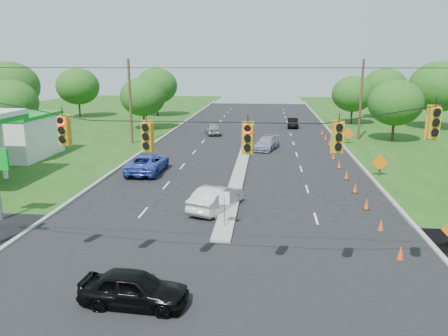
# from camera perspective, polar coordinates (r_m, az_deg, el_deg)

# --- Properties ---
(ground) EXTENTS (160.00, 160.00, 0.00)m
(ground) POSITION_cam_1_polar(r_m,az_deg,el_deg) (17.94, -1.95, -14.93)
(ground) COLOR black
(ground) RESTS_ON ground
(cross_street) EXTENTS (160.00, 14.00, 0.02)m
(cross_street) POSITION_cam_1_polar(r_m,az_deg,el_deg) (17.94, -1.95, -14.93)
(cross_street) COLOR black
(cross_street) RESTS_ON ground
(curb_left) EXTENTS (0.25, 110.00, 0.16)m
(curb_left) POSITION_cam_1_polar(r_m,az_deg,el_deg) (48.01, -9.15, 3.10)
(curb_left) COLOR gray
(curb_left) RESTS_ON ground
(curb_right) EXTENTS (0.25, 110.00, 0.16)m
(curb_right) POSITION_cam_1_polar(r_m,az_deg,el_deg) (47.09, 15.38, 2.59)
(curb_right) COLOR gray
(curb_right) RESTS_ON ground
(median) EXTENTS (1.00, 34.00, 0.18)m
(median) POSITION_cam_1_polar(r_m,az_deg,el_deg) (37.67, 2.32, 0.41)
(median) COLOR gray
(median) RESTS_ON ground
(median_sign) EXTENTS (0.55, 0.06, 2.05)m
(median_sign) POSITION_cam_1_polar(r_m,az_deg,el_deg) (22.85, 0.04, -4.52)
(median_sign) COLOR gray
(median_sign) RESTS_ON ground
(signal_span) EXTENTS (25.60, 0.32, 9.00)m
(signal_span) POSITION_cam_1_polar(r_m,az_deg,el_deg) (15.21, -2.79, -0.07)
(signal_span) COLOR #422D1C
(signal_span) RESTS_ON ground
(utility_pole_far_left) EXTENTS (0.28, 0.28, 9.00)m
(utility_pole_far_left) POSITION_cam_1_polar(r_m,az_deg,el_deg) (48.09, -12.14, 8.41)
(utility_pole_far_left) COLOR #422D1C
(utility_pole_far_left) RESTS_ON ground
(utility_pole_far_right) EXTENTS (0.28, 0.28, 9.00)m
(utility_pole_far_right) POSITION_cam_1_polar(r_m,az_deg,el_deg) (51.82, 17.45, 8.44)
(utility_pole_far_right) COLOR #422D1C
(utility_pole_far_right) RESTS_ON ground
(cone_0) EXTENTS (0.32, 0.32, 0.70)m
(cone_0) POSITION_cam_1_polar(r_m,az_deg,el_deg) (21.21, 22.06, -10.25)
(cone_0) COLOR #E04A15
(cone_0) RESTS_ON ground
(cone_1) EXTENTS (0.32, 0.32, 0.70)m
(cone_1) POSITION_cam_1_polar(r_m,az_deg,el_deg) (24.34, 19.82, -6.98)
(cone_1) COLOR #E04A15
(cone_1) RESTS_ON ground
(cone_2) EXTENTS (0.32, 0.32, 0.70)m
(cone_2) POSITION_cam_1_polar(r_m,az_deg,el_deg) (27.56, 18.12, -4.46)
(cone_2) COLOR #E04A15
(cone_2) RESTS_ON ground
(cone_3) EXTENTS (0.32, 0.32, 0.70)m
(cone_3) POSITION_cam_1_polar(r_m,az_deg,el_deg) (30.84, 16.78, -2.47)
(cone_3) COLOR #E04A15
(cone_3) RESTS_ON ground
(cone_4) EXTENTS (0.32, 0.32, 0.70)m
(cone_4) POSITION_cam_1_polar(r_m,az_deg,el_deg) (34.16, 15.71, -0.87)
(cone_4) COLOR #E04A15
(cone_4) RESTS_ON ground
(cone_5) EXTENTS (0.32, 0.32, 0.70)m
(cone_5) POSITION_cam_1_polar(r_m,az_deg,el_deg) (37.52, 14.82, 0.46)
(cone_5) COLOR #E04A15
(cone_5) RESTS_ON ground
(cone_6) EXTENTS (0.32, 0.32, 0.70)m
(cone_6) POSITION_cam_1_polar(r_m,az_deg,el_deg) (40.90, 14.09, 1.56)
(cone_6) COLOR #E04A15
(cone_6) RESTS_ON ground
(cone_7) EXTENTS (0.32, 0.32, 0.70)m
(cone_7) POSITION_cam_1_polar(r_m,az_deg,el_deg) (44.39, 14.23, 2.47)
(cone_7) COLOR #E04A15
(cone_7) RESTS_ON ground
(cone_8) EXTENTS (0.32, 0.32, 0.70)m
(cone_8) POSITION_cam_1_polar(r_m,az_deg,el_deg) (47.79, 13.64, 3.27)
(cone_8) COLOR #E04A15
(cone_8) RESTS_ON ground
(cone_9) EXTENTS (0.32, 0.32, 0.70)m
(cone_9) POSITION_cam_1_polar(r_m,az_deg,el_deg) (51.21, 13.13, 3.97)
(cone_9) COLOR #E04A15
(cone_9) RESTS_ON ground
(cone_10) EXTENTS (0.32, 0.32, 0.70)m
(cone_10) POSITION_cam_1_polar(r_m,az_deg,el_deg) (54.64, 12.68, 4.57)
(cone_10) COLOR #E04A15
(cone_10) RESTS_ON ground
(work_sign_1) EXTENTS (1.27, 0.58, 1.37)m
(work_sign_1) POSITION_cam_1_polar(r_m,az_deg,el_deg) (35.50, 19.70, 0.61)
(work_sign_1) COLOR black
(work_sign_1) RESTS_ON ground
(work_sign_2) EXTENTS (1.27, 0.58, 1.37)m
(work_sign_2) POSITION_cam_1_polar(r_m,az_deg,el_deg) (48.97, 15.90, 4.26)
(work_sign_2) COLOR black
(work_sign_2) RESTS_ON ground
(tree_2) EXTENTS (5.88, 5.88, 6.86)m
(tree_2) POSITION_cam_1_polar(r_m,az_deg,el_deg) (53.78, -26.09, 7.68)
(tree_2) COLOR black
(tree_2) RESTS_ON ground
(tree_3) EXTENTS (7.56, 7.56, 8.82)m
(tree_3) POSITION_cam_1_polar(r_m,az_deg,el_deg) (65.35, -26.15, 9.57)
(tree_3) COLOR black
(tree_3) RESTS_ON ground
(tree_4) EXTENTS (6.72, 6.72, 7.84)m
(tree_4) POSITION_cam_1_polar(r_m,az_deg,el_deg) (74.13, -18.55, 10.07)
(tree_4) COLOR black
(tree_4) RESTS_ON ground
(tree_5) EXTENTS (5.88, 5.88, 6.86)m
(tree_5) POSITION_cam_1_polar(r_m,az_deg,el_deg) (58.08, -10.55, 9.15)
(tree_5) COLOR black
(tree_5) RESTS_ON ground
(tree_6) EXTENTS (6.72, 6.72, 7.84)m
(tree_6) POSITION_cam_1_polar(r_m,az_deg,el_deg) (73.01, -8.80, 10.56)
(tree_6) COLOR black
(tree_6) RESTS_ON ground
(tree_9) EXTENTS (5.88, 5.88, 6.86)m
(tree_9) POSITION_cam_1_polar(r_m,az_deg,el_deg) (51.68, 21.49, 7.93)
(tree_9) COLOR black
(tree_9) RESTS_ON ground
(tree_10) EXTENTS (7.56, 7.56, 8.82)m
(tree_10) POSITION_cam_1_polar(r_m,az_deg,el_deg) (63.56, 26.24, 9.49)
(tree_10) COLOR black
(tree_10) RESTS_ON ground
(tree_11) EXTENTS (6.72, 6.72, 7.84)m
(tree_11) POSITION_cam_1_polar(r_m,az_deg,el_deg) (72.93, 20.23, 9.89)
(tree_11) COLOR black
(tree_11) RESTS_ON ground
(tree_12) EXTENTS (5.88, 5.88, 6.86)m
(tree_12) POSITION_cam_1_polar(r_m,az_deg,el_deg) (64.85, 16.49, 9.26)
(tree_12) COLOR black
(tree_12) RESTS_ON ground
(black_sedan) EXTENTS (4.04, 1.85, 1.34)m
(black_sedan) POSITION_cam_1_polar(r_m,az_deg,el_deg) (16.55, -11.66, -15.18)
(black_sedan) COLOR black
(black_sedan) RESTS_ON ground
(white_sedan) EXTENTS (3.08, 4.76, 1.48)m
(white_sedan) POSITION_cam_1_polar(r_m,az_deg,el_deg) (25.99, -1.05, -3.95)
(white_sedan) COLOR #BBB6B4
(white_sedan) RESTS_ON ground
(blue_pickup) EXTENTS (2.57, 5.57, 1.55)m
(blue_pickup) POSITION_cam_1_polar(r_m,az_deg,el_deg) (35.40, -9.96, 0.64)
(blue_pickup) COLOR #3245B2
(blue_pickup) RESTS_ON ground
(silver_car_far) EXTENTS (2.95, 4.74, 1.28)m
(silver_car_far) POSITION_cam_1_polar(r_m,az_deg,el_deg) (44.44, 5.56, 3.22)
(silver_car_far) COLOR #958EAE
(silver_car_far) RESTS_ON ground
(silver_car_oncoming) EXTENTS (2.58, 4.39, 1.40)m
(silver_car_oncoming) POSITION_cam_1_polar(r_m,az_deg,el_deg) (53.90, -1.45, 5.16)
(silver_car_oncoming) COLOR gray
(silver_car_oncoming) RESTS_ON ground
(dark_car_receding) EXTENTS (1.49, 3.97, 1.30)m
(dark_car_receding) POSITION_cam_1_polar(r_m,az_deg,el_deg) (60.50, 8.96, 5.86)
(dark_car_receding) COLOR black
(dark_car_receding) RESTS_ON ground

